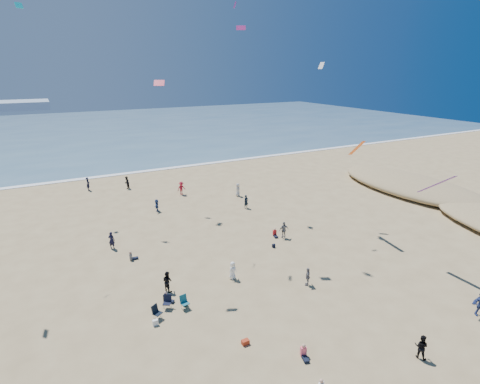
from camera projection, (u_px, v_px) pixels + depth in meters
ground at (275, 360)px, 21.50m from camera, size 220.00×220.00×0.00m
ocean at (82, 131)px, 101.10m from camera, size 220.00×100.00×0.06m
surf_line at (119, 174)px, 59.20m from camera, size 220.00×1.20×0.08m
standing_flyers at (219, 228)px, 37.11m from camera, size 33.85×43.25×1.92m
seated_group at (230, 290)px, 27.52m from camera, size 14.64×19.75×0.84m
chair_cluster at (170, 306)px, 25.57m from camera, size 2.76×1.63×1.00m
white_tote at (155, 323)px, 24.35m from camera, size 0.35×0.20×0.40m
black_backpack at (185, 303)px, 26.38m from camera, size 0.30×0.22×0.38m
cooler at (245, 342)px, 22.68m from camera, size 0.45×0.30×0.30m
navy_bag at (274, 246)px, 35.00m from camera, size 0.28×0.18×0.34m
kites_aloft at (291, 76)px, 30.74m from camera, size 37.27×40.83×28.48m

